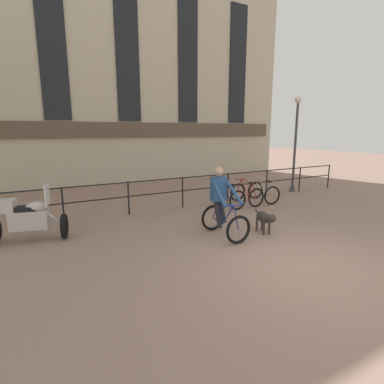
# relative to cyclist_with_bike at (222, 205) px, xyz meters

# --- Properties ---
(ground_plane) EXTENTS (60.00, 60.00, 0.00)m
(ground_plane) POSITION_rel_cyclist_with_bike_xyz_m (0.40, -2.29, -0.76)
(ground_plane) COLOR #8E7060
(canal_railing) EXTENTS (15.05, 0.05, 1.05)m
(canal_railing) POSITION_rel_cyclist_with_bike_xyz_m (0.40, 2.91, -0.05)
(canal_railing) COLOR black
(canal_railing) RESTS_ON ground_plane
(building_facade) EXTENTS (18.00, 0.72, 11.14)m
(building_facade) POSITION_rel_cyclist_with_bike_xyz_m (0.40, 8.70, 4.78)
(building_facade) COLOR #BCB299
(building_facade) RESTS_ON ground_plane
(cyclist_with_bike) EXTENTS (0.69, 1.18, 1.70)m
(cyclist_with_bike) POSITION_rel_cyclist_with_bike_xyz_m (0.00, 0.00, 0.00)
(cyclist_with_bike) COLOR black
(cyclist_with_bike) RESTS_ON ground_plane
(dog) EXTENTS (0.36, 0.96, 0.59)m
(dog) POSITION_rel_cyclist_with_bike_xyz_m (1.02, -0.44, -0.36)
(dog) COLOR #332D28
(dog) RESTS_ON ground_plane
(parked_motorcycle) EXTENTS (1.71, 1.00, 1.35)m
(parked_motorcycle) POSITION_rel_cyclist_with_bike_xyz_m (-4.20, 1.83, -0.20)
(parked_motorcycle) COLOR black
(parked_motorcycle) RESTS_ON ground_plane
(parked_bicycle_near_lamp) EXTENTS (0.67, 1.12, 0.86)m
(parked_bicycle_near_lamp) POSITION_rel_cyclist_with_bike_xyz_m (1.83, 2.26, -0.41)
(parked_bicycle_near_lamp) COLOR black
(parked_bicycle_near_lamp) RESTS_ON ground_plane
(parked_bicycle_mid_left) EXTENTS (0.67, 1.12, 0.86)m
(parked_bicycle_mid_left) POSITION_rel_cyclist_with_bike_xyz_m (2.62, 2.26, -0.41)
(parked_bicycle_mid_left) COLOR black
(parked_bicycle_mid_left) RESTS_ON ground_plane
(parked_bicycle_mid_right) EXTENTS (0.80, 1.19, 0.86)m
(parked_bicycle_mid_right) POSITION_rel_cyclist_with_bike_xyz_m (3.41, 2.26, -0.41)
(parked_bicycle_mid_right) COLOR black
(parked_bicycle_mid_right) RESTS_ON ground_plane
(street_lamp) EXTENTS (0.28, 0.28, 3.93)m
(street_lamp) POSITION_rel_cyclist_with_bike_xyz_m (5.80, 3.08, 1.46)
(street_lamp) COLOR #424247
(street_lamp) RESTS_ON ground_plane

